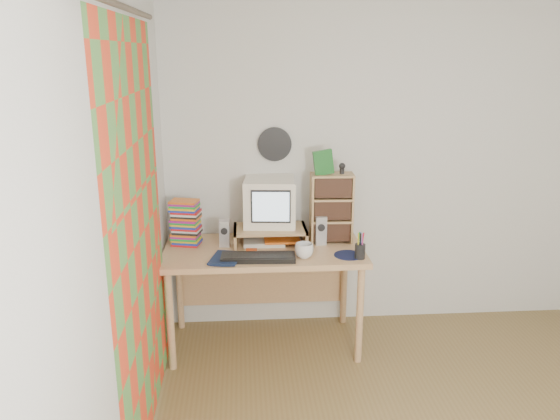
{
  "coord_description": "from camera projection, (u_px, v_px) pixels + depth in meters",
  "views": [
    {
      "loc": [
        -1.17,
        -2.24,
        2.08
      ],
      "look_at": [
        -0.92,
        1.33,
        1.04
      ],
      "focal_mm": 35.0,
      "sensor_mm": 36.0,
      "label": 1
    }
  ],
  "objects": [
    {
      "name": "crt_monitor",
      "position": [
        270.0,
        203.0,
        3.91
      ],
      "size": [
        0.39,
        0.39,
        0.34
      ],
      "primitive_type": "cube",
      "rotation": [
        0.0,
        0.0,
        -0.09
      ],
      "color": "white",
      "rests_on": "monitor_riser"
    },
    {
      "name": "mug",
      "position": [
        304.0,
        251.0,
        3.66
      ],
      "size": [
        0.15,
        0.15,
        0.1
      ],
      "primitive_type": "imported",
      "rotation": [
        0.0,
        0.0,
        -0.26
      ],
      "color": "silver",
      "rests_on": "desk"
    },
    {
      "name": "webcam",
      "position": [
        342.0,
        168.0,
        3.85
      ],
      "size": [
        0.05,
        0.05,
        0.08
      ],
      "primitive_type": null,
      "rotation": [
        0.0,
        0.0,
        0.11
      ],
      "color": "black",
      "rests_on": "cd_rack"
    },
    {
      "name": "left_wall",
      "position": [
        109.0,
        254.0,
        2.33
      ],
      "size": [
        0.0,
        3.5,
        3.5
      ],
      "primitive_type": "plane",
      "rotation": [
        1.57,
        0.0,
        1.57
      ],
      "color": "silver",
      "rests_on": "floor"
    },
    {
      "name": "curtain",
      "position": [
        140.0,
        239.0,
        2.82
      ],
      "size": [
        0.0,
        2.2,
        2.2
      ],
      "primitive_type": "plane",
      "rotation": [
        1.57,
        0.0,
        1.57
      ],
      "color": "red",
      "rests_on": "left_wall"
    },
    {
      "name": "cd_rack",
      "position": [
        332.0,
        208.0,
        3.92
      ],
      "size": [
        0.31,
        0.17,
        0.5
      ],
      "primitive_type": "cube",
      "rotation": [
        0.0,
        0.0,
        -0.04
      ],
      "color": "tan",
      "rests_on": "desk"
    },
    {
      "name": "wall_disc",
      "position": [
        275.0,
        144.0,
        4.0
      ],
      "size": [
        0.25,
        0.02,
        0.25
      ],
      "primitive_type": "cylinder",
      "rotation": [
        1.57,
        0.0,
        0.0
      ],
      "color": "black",
      "rests_on": "back_wall"
    },
    {
      "name": "pen_cup",
      "position": [
        360.0,
        248.0,
        3.64
      ],
      "size": [
        0.07,
        0.07,
        0.14
      ],
      "primitive_type": null,
      "rotation": [
        0.0,
        0.0,
        -0.05
      ],
      "color": "black",
      "rests_on": "desk"
    },
    {
      "name": "speaker_right",
      "position": [
        320.0,
        230.0,
        3.91
      ],
      "size": [
        0.08,
        0.08,
        0.21
      ],
      "primitive_type": "cube",
      "rotation": [
        0.0,
        0.0,
        0.08
      ],
      "color": "#A7A7AC",
      "rests_on": "desk"
    },
    {
      "name": "back_wall",
      "position": [
        397.0,
        166.0,
        4.13
      ],
      "size": [
        3.5,
        0.0,
        3.5
      ],
      "primitive_type": "plane",
      "rotation": [
        1.57,
        0.0,
        0.0
      ],
      "color": "silver",
      "rests_on": "floor"
    },
    {
      "name": "monitor_riser",
      "position": [
        270.0,
        231.0,
        3.92
      ],
      "size": [
        0.52,
        0.3,
        0.12
      ],
      "color": "tan",
      "rests_on": "desk"
    },
    {
      "name": "speaker_left",
      "position": [
        224.0,
        233.0,
        3.87
      ],
      "size": [
        0.07,
        0.07,
        0.19
      ],
      "primitive_type": "cube",
      "rotation": [
        0.0,
        0.0,
        -0.03
      ],
      "color": "#A7A7AC",
      "rests_on": "desk"
    },
    {
      "name": "red_box",
      "position": [
        252.0,
        252.0,
        3.72
      ],
      "size": [
        0.08,
        0.05,
        0.04
      ],
      "primitive_type": "cube",
      "rotation": [
        0.0,
        0.0,
        -0.03
      ],
      "color": "#B23813",
      "rests_on": "desk"
    },
    {
      "name": "mousepad",
      "position": [
        349.0,
        255.0,
        3.71
      ],
      "size": [
        0.23,
        0.23,
        0.0
      ],
      "primitive_type": "cylinder",
      "rotation": [
        0.0,
        0.0,
        -0.14
      ],
      "color": "#101035",
      "rests_on": "desk"
    },
    {
      "name": "dvd_stack",
      "position": [
        186.0,
        227.0,
        3.88
      ],
      "size": [
        0.21,
        0.17,
        0.27
      ],
      "primitive_type": null,
      "rotation": [
        0.0,
        0.0,
        -0.23
      ],
      "color": "brown",
      "rests_on": "desk"
    },
    {
      "name": "game_box",
      "position": [
        323.0,
        162.0,
        3.8
      ],
      "size": [
        0.14,
        0.05,
        0.17
      ],
      "primitive_type": "cube",
      "rotation": [
        0.0,
        0.0,
        0.13
      ],
      "color": "#1B6024",
      "rests_on": "cd_rack"
    },
    {
      "name": "diary",
      "position": [
        212.0,
        256.0,
        3.64
      ],
      "size": [
        0.26,
        0.22,
        0.05
      ],
      "primitive_type": "imported",
      "rotation": [
        0.0,
        0.0,
        -0.24
      ],
      "color": "#101D3C",
      "rests_on": "desk"
    },
    {
      "name": "papers",
      "position": [
        271.0,
        240.0,
        3.94
      ],
      "size": [
        0.29,
        0.22,
        0.04
      ],
      "primitive_type": null,
      "rotation": [
        0.0,
        0.0,
        0.0
      ],
      "color": "silver",
      "rests_on": "desk"
    },
    {
      "name": "keyboard",
      "position": [
        258.0,
        257.0,
        3.63
      ],
      "size": [
        0.5,
        0.19,
        0.03
      ],
      "primitive_type": "cube",
      "rotation": [
        0.0,
        0.0,
        -0.05
      ],
      "color": "black",
      "rests_on": "desk"
    },
    {
      "name": "desk",
      "position": [
        264.0,
        263.0,
        3.94
      ],
      "size": [
        1.4,
        0.7,
        0.75
      ],
      "color": "tan",
      "rests_on": "floor"
    }
  ]
}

